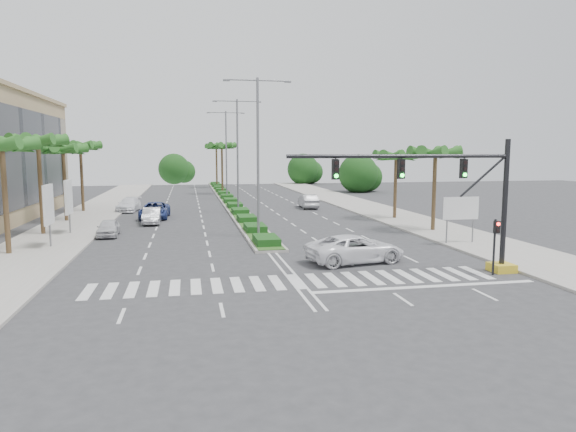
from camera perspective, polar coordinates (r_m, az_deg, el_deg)
name	(u,v)px	position (r m, az deg, el deg)	size (l,w,h in m)	color
ground	(296,282)	(26.13, 0.92, -7.31)	(160.00, 160.00, 0.00)	#333335
footpath_right	(410,221)	(49.63, 13.38, -0.52)	(6.00, 120.00, 0.15)	gray
footpath_left	(67,230)	(46.28, -23.36, -1.46)	(6.00, 120.00, 0.15)	gray
median	(228,199)	(70.24, -6.74, 1.84)	(2.20, 75.00, 0.20)	gray
median_grass	(228,199)	(70.23, -6.74, 1.94)	(1.80, 75.00, 0.04)	#31511C
signal_gantry	(467,210)	(28.86, 19.25, 0.65)	(12.60, 1.20, 7.20)	gold
pedestrian_signal	(495,237)	(29.18, 22.06, -2.21)	(0.28, 0.36, 3.00)	black
direction_sign	(461,210)	(37.95, 18.64, 0.61)	(2.70, 0.11, 3.40)	slate
billboard_near	(48,205)	(38.05, -25.07, 1.10)	(0.18, 2.10, 4.35)	slate
billboard_far	(69,197)	(43.87, -23.20, 1.91)	(0.18, 2.10, 4.35)	slate
palm_left_near	(2,149)	(36.52, -29.20, 6.51)	(4.57, 4.68, 7.55)	brown
palm_left_mid	(38,145)	(44.20, -26.02, 7.14)	(4.57, 4.68, 7.95)	brown
palm_left_far	(63,152)	(51.97, -23.72, 6.51)	(4.57, 4.68, 7.35)	brown
palm_left_end	(80,149)	(59.81, -22.08, 6.96)	(4.57, 4.68, 7.75)	brown
palm_right_near	(435,156)	(43.50, 16.05, 6.45)	(4.57, 4.68, 7.05)	brown
palm_right_far	(396,158)	(50.76, 11.91, 6.30)	(4.57, 4.68, 6.75)	brown
palm_median_a	(222,148)	(79.92, -7.37, 7.54)	(4.57, 4.68, 8.05)	brown
palm_median_b	(216,148)	(94.89, -7.97, 7.46)	(4.57, 4.68, 8.05)	brown
streetlight_near	(258,148)	(39.10, -3.37, 7.55)	(5.10, 0.25, 12.00)	slate
streetlight_mid	(238,149)	(55.00, -5.63, 7.40)	(5.10, 0.25, 12.00)	slate
streetlight_far	(226,150)	(70.94, -6.88, 7.31)	(5.10, 0.25, 12.00)	slate
car_parked_a	(108,228)	(42.18, -19.34, -1.26)	(1.55, 3.84, 1.31)	silver
car_parked_b	(152,216)	(48.42, -14.90, 0.02)	(1.54, 4.41, 1.45)	silver
car_parked_c	(155,210)	(52.21, -14.59, 0.61)	(2.64, 5.72, 1.59)	navy
car_parked_d	(129,205)	(59.21, -17.26, 1.20)	(2.05, 5.05, 1.46)	white
car_crossing	(355,249)	(30.70, 7.49, -3.62)	(2.73, 5.91, 1.64)	white
car_right	(308,201)	(59.95, 2.25, 1.66)	(1.71, 4.90, 1.61)	#A1A2A6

